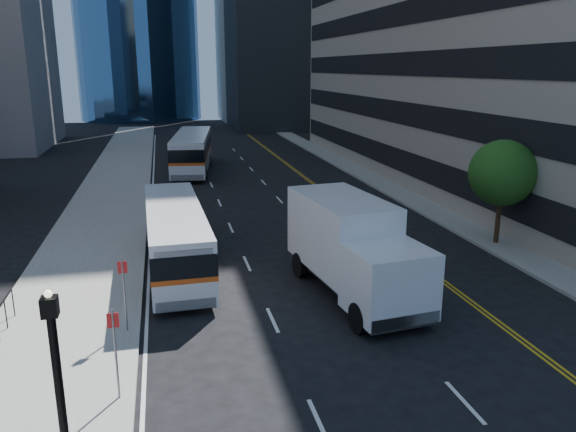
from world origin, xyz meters
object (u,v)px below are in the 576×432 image
Objects in this scene: bus_front at (175,235)px; bus_rear at (192,151)px; lamp_post at (60,398)px; box_truck at (353,247)px; street_tree at (503,173)px.

bus_front is 24.22m from bus_rear.
lamp_post is 14.38m from bus_front.
lamp_post reaches higher than bus_rear.
box_truck is at bearing 46.92° from lamp_post.
street_tree is at bearing 37.87° from lamp_post.
lamp_post is 38.53m from bus_rear.
street_tree reaches higher than bus_rear.
street_tree is 1.12× the size of lamp_post.
lamp_post is at bearing -142.13° from street_tree.
street_tree is at bearing -2.40° from bus_front.
box_truck is (8.94, 9.55, -0.79)m from lamp_post.
street_tree is at bearing 18.96° from box_truck.
bus_rear is (-13.49, 24.25, -1.91)m from street_tree.
street_tree is 22.82m from lamp_post.
lamp_post is at bearing -140.25° from box_truck.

